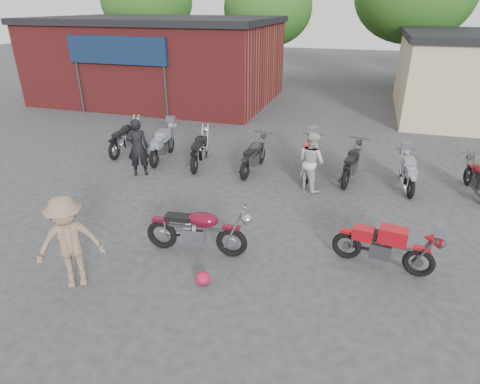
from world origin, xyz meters
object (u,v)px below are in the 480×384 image
(row_bike_5, at_px, (352,161))
(vintage_motorcycle, at_px, (198,227))
(helmet, at_px, (203,278))
(person_dark, at_px, (138,147))
(sportbike, at_px, (385,244))
(row_bike_7, at_px, (479,177))
(person_tan, at_px, (69,243))
(person_light, at_px, (311,161))
(row_bike_0, at_px, (125,136))
(row_bike_2, at_px, (200,147))
(row_bike_1, at_px, (162,143))
(row_bike_4, at_px, (310,156))
(row_bike_6, at_px, (408,171))
(row_bike_3, at_px, (254,154))

(row_bike_5, bearing_deg, vintage_motorcycle, 158.46)
(helmet, relative_size, person_dark, 0.16)
(vintage_motorcycle, xyz_separation_m, helmet, (0.50, -0.99, -0.49))
(row_bike_5, bearing_deg, sportbike, -160.51)
(helmet, height_order, row_bike_7, row_bike_7)
(person_tan, xyz_separation_m, row_bike_5, (4.72, 6.79, -0.33))
(vintage_motorcycle, bearing_deg, row_bike_5, 54.82)
(sportbike, relative_size, person_tan, 1.04)
(vintage_motorcycle, relative_size, row_bike_7, 1.17)
(row_bike_7, bearing_deg, person_light, 94.05)
(row_bike_5, bearing_deg, row_bike_0, 97.09)
(row_bike_2, bearing_deg, person_light, -112.26)
(helmet, relative_size, row_bike_5, 0.14)
(row_bike_1, xyz_separation_m, row_bike_4, (5.00, 0.19, -0.01))
(row_bike_6, bearing_deg, row_bike_4, 79.52)
(sportbike, bearing_deg, person_light, 129.02)
(row_bike_7, bearing_deg, row_bike_0, 80.20)
(row_bike_4, bearing_deg, person_light, -174.22)
(row_bike_2, xyz_separation_m, row_bike_4, (3.59, 0.27, -0.02))
(row_bike_3, bearing_deg, vintage_motorcycle, -173.96)
(row_bike_1, xyz_separation_m, row_bike_2, (1.41, -0.08, 0.01))
(vintage_motorcycle, distance_m, row_bike_7, 8.11)
(vintage_motorcycle, relative_size, row_bike_5, 1.05)
(vintage_motorcycle, distance_m, row_bike_6, 6.65)
(person_tan, distance_m, row_bike_2, 6.58)
(sportbike, bearing_deg, row_bike_3, 141.31)
(helmet, height_order, person_light, person_light)
(helmet, height_order, row_bike_3, row_bike_3)
(row_bike_0, distance_m, row_bike_3, 4.91)
(row_bike_6, bearing_deg, row_bike_3, 84.56)
(person_light, bearing_deg, helmet, 112.90)
(sportbike, relative_size, row_bike_4, 0.95)
(row_bike_2, bearing_deg, row_bike_6, -99.19)
(row_bike_0, distance_m, row_bike_7, 11.36)
(row_bike_4, bearing_deg, row_bike_0, 85.26)
(person_dark, bearing_deg, row_bike_0, -74.09)
(row_bike_0, distance_m, row_bike_1, 1.66)
(vintage_motorcycle, bearing_deg, row_bike_6, 42.13)
(vintage_motorcycle, xyz_separation_m, row_bike_0, (-5.02, 5.23, -0.01))
(row_bike_0, bearing_deg, row_bike_6, -95.01)
(row_bike_4, bearing_deg, row_bike_6, -98.32)
(row_bike_2, distance_m, row_bike_4, 3.60)
(row_bike_3, bearing_deg, sportbike, -132.68)
(row_bike_4, bearing_deg, person_tan, 149.53)
(sportbike, bearing_deg, row_bike_4, 124.42)
(person_light, relative_size, row_bike_4, 0.84)
(row_bike_2, bearing_deg, sportbike, -135.93)
(person_dark, height_order, person_light, person_dark)
(helmet, height_order, row_bike_2, row_bike_2)
(row_bike_4, bearing_deg, vintage_motorcycle, 158.70)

